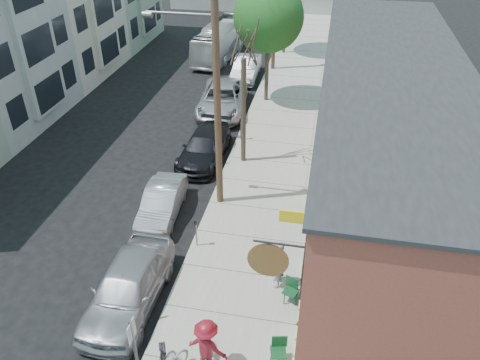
% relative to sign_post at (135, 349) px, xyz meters
% --- Properties ---
extents(ground, '(120.00, 120.00, 0.00)m').
position_rel_sign_post_xyz_m(ground, '(-2.35, 5.02, -1.83)').
color(ground, black).
extents(sidewalk, '(4.50, 58.00, 0.15)m').
position_rel_sign_post_xyz_m(sidewalk, '(1.90, 16.02, -1.76)').
color(sidewalk, '#A9A99D').
rests_on(sidewalk, ground).
extents(cafe_building, '(6.60, 20.20, 6.61)m').
position_rel_sign_post_xyz_m(cafe_building, '(6.64, 10.01, 1.47)').
color(cafe_building, '#964737').
rests_on(cafe_building, ground).
extents(apartment_row, '(6.30, 32.00, 9.00)m').
position_rel_sign_post_xyz_m(apartment_row, '(-14.20, 19.02, 2.67)').
color(apartment_row, '#9BA88E').
rests_on(apartment_row, ground).
extents(sign_post, '(0.07, 0.45, 2.80)m').
position_rel_sign_post_xyz_m(sign_post, '(0.00, 0.00, 0.00)').
color(sign_post, slate).
rests_on(sign_post, sidewalk).
extents(parking_meter_near, '(0.14, 0.14, 1.24)m').
position_rel_sign_post_xyz_m(parking_meter_near, '(-0.10, 6.13, -0.85)').
color(parking_meter_near, slate).
rests_on(parking_meter_near, sidewalk).
extents(parking_meter_far, '(0.14, 0.14, 1.24)m').
position_rel_sign_post_xyz_m(parking_meter_far, '(-0.10, 15.01, -0.85)').
color(parking_meter_far, slate).
rests_on(parking_meter_far, sidewalk).
extents(utility_pole_near, '(3.57, 0.28, 10.00)m').
position_rel_sign_post_xyz_m(utility_pole_near, '(0.04, 9.21, 3.58)').
color(utility_pole_near, '#503A28').
rests_on(utility_pole_near, sidewalk).
extents(tree_bare, '(0.24, 0.24, 5.28)m').
position_rel_sign_post_xyz_m(tree_bare, '(0.45, 12.86, 0.96)').
color(tree_bare, '#44392C').
rests_on(tree_bare, sidewalk).
extents(tree_leafy_mid, '(4.13, 4.13, 7.24)m').
position_rel_sign_post_xyz_m(tree_leafy_mid, '(0.45, 20.59, 3.48)').
color(tree_leafy_mid, '#44392C').
rests_on(tree_leafy_mid, sidewalk).
extents(patio_chair_a, '(0.65, 0.65, 0.88)m').
position_rel_sign_post_xyz_m(patio_chair_a, '(3.76, 4.01, -1.24)').
color(patio_chair_a, '#134725').
rests_on(patio_chair_a, sidewalk).
extents(patio_chair_b, '(0.60, 0.60, 0.88)m').
position_rel_sign_post_xyz_m(patio_chair_b, '(3.65, 1.56, -1.24)').
color(patio_chair_b, '#134725').
rests_on(patio_chair_b, sidewalk).
extents(patron_grey, '(0.59, 0.77, 1.88)m').
position_rel_sign_post_xyz_m(patron_grey, '(3.21, 4.67, -0.74)').
color(patron_grey, gray).
rests_on(patron_grey, sidewalk).
extents(cyclist, '(1.34, 0.94, 1.89)m').
position_rel_sign_post_xyz_m(cyclist, '(1.66, 1.00, -0.74)').
color(cyclist, maroon).
rests_on(cyclist, sidewalk).
extents(cyclist_bike, '(1.10, 1.86, 0.92)m').
position_rel_sign_post_xyz_m(cyclist_bike, '(1.66, 1.00, -1.22)').
color(cyclist_bike, black).
rests_on(cyclist_bike, sidewalk).
extents(car_0, '(2.00, 4.95, 1.69)m').
position_rel_sign_post_xyz_m(car_0, '(-1.55, 2.96, -0.99)').
color(car_0, '#A0A0A7').
rests_on(car_0, ground).
extents(car_1, '(1.67, 4.06, 1.31)m').
position_rel_sign_post_xyz_m(car_1, '(-2.12, 7.92, -1.18)').
color(car_1, '#BABCC3').
rests_on(car_1, ground).
extents(car_2, '(2.16, 4.93, 1.41)m').
position_rel_sign_post_xyz_m(car_2, '(-1.55, 12.83, -1.13)').
color(car_2, black).
rests_on(car_2, ground).
extents(car_3, '(3.20, 6.03, 1.61)m').
position_rel_sign_post_xyz_m(car_3, '(-1.98, 18.66, -1.03)').
color(car_3, '#B0B1B8').
rests_on(car_3, ground).
extents(car_4, '(1.74, 4.66, 1.52)m').
position_rel_sign_post_xyz_m(car_4, '(-1.55, 24.38, -1.07)').
color(car_4, '#AEAFB6').
rests_on(car_4, ground).
extents(bus, '(2.86, 9.31, 2.55)m').
position_rel_sign_post_xyz_m(bus, '(-4.39, 29.06, -0.56)').
color(bus, white).
rests_on(bus, ground).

